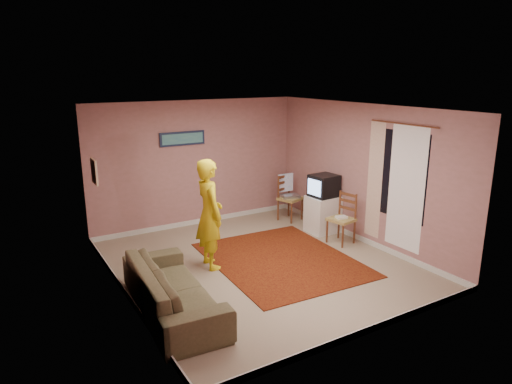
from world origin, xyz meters
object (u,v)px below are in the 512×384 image
tv_cabinet (323,214)px  chair_a (290,193)px  crt_tv (324,186)px  chair_b (342,213)px  person (209,214)px  sofa (173,289)px

tv_cabinet → chair_a: size_ratio=1.32×
crt_tv → chair_b: 0.78m
crt_tv → person: person is taller
crt_tv → person: bearing=-176.2°
chair_b → person: person is taller
chair_b → crt_tv: bearing=160.2°
person → chair_b: bearing=-92.7°
chair_a → chair_b: chair_a is taller
tv_cabinet → sofa: tv_cabinet is taller
chair_a → person: bearing=-170.7°
person → sofa: bearing=139.2°
tv_cabinet → chair_b: 0.72m
crt_tv → chair_b: crt_tv is taller
crt_tv → chair_b: bearing=-103.2°
tv_cabinet → crt_tv: crt_tv is taller
chair_b → person: 2.60m
tv_cabinet → chair_a: bearing=97.6°
sofa → crt_tv: bearing=-64.6°
chair_b → sofa: bearing=-88.7°
person → tv_cabinet: bearing=-78.0°
sofa → chair_a: bearing=-52.1°
tv_cabinet → chair_a: (-0.13, 0.96, 0.23)m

